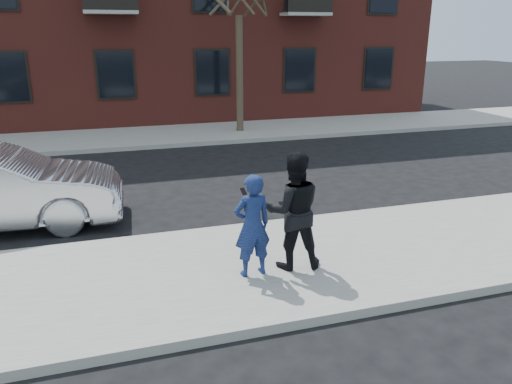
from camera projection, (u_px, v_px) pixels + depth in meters
name	position (u px, v px, depth m)	size (l,w,h in m)	color
ground	(153.00, 280.00, 8.01)	(100.00, 100.00, 0.00)	black
near_sidewalk	(155.00, 283.00, 7.76)	(50.00, 3.50, 0.15)	gray
near_curb	(144.00, 239.00, 9.40)	(50.00, 0.10, 0.15)	#999691
far_sidewalk	(120.00, 138.00, 18.21)	(50.00, 3.50, 0.15)	gray
far_curb	(122.00, 149.00, 16.58)	(50.00, 0.10, 0.15)	#999691
man_hoodie	(252.00, 226.00, 7.65)	(0.64, 0.51, 1.64)	navy
man_peacoat	(293.00, 211.00, 7.88)	(1.04, 0.87, 1.92)	black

